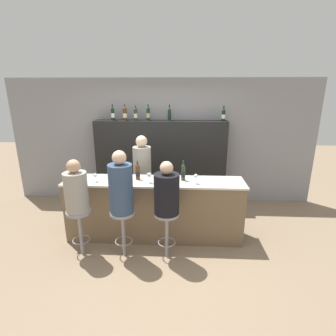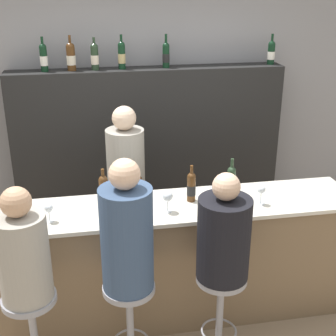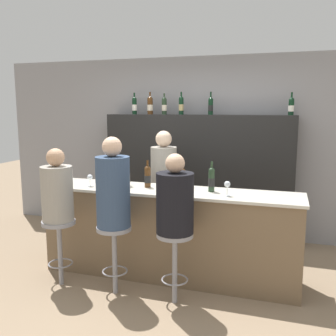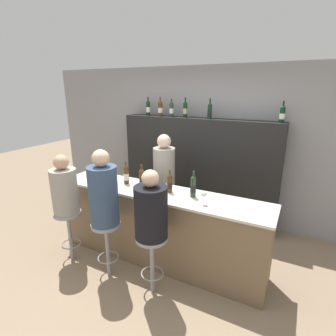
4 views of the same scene
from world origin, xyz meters
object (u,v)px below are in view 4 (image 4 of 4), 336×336
object	(u,v)px
wine_bottle_backbar_0	(148,108)
wine_bottle_backbar_5	(282,114)
wine_glass_1	(149,184)
bar_stool_left	(69,223)
wine_bottle_backbar_3	(185,109)
bartender	(164,188)
guest_seated_left	(64,189)
wine_bottle_counter_2	(170,183)
wine_bottle_backbar_1	(160,108)
wine_bottle_backbar_2	(172,109)
wine_bottle_backbar_4	(210,111)
guest_seated_right	(151,210)
wine_glass_0	(97,175)
wine_bottle_counter_1	(142,178)
guest_seated_middle	(103,193)
bar_stool_middle	(107,235)
bar_stool_right	(152,249)
wine_bottle_counter_3	(193,186)
wine_glass_2	(204,195)
wine_bottle_counter_0	(126,174)

from	to	relation	value
wine_bottle_backbar_0	wine_bottle_backbar_5	world-z (taller)	wine_bottle_backbar_0
wine_glass_1	bar_stool_left	xyz separation A→B (m)	(-0.98, -0.45, -0.57)
wine_bottle_backbar_3	bar_stool_left	xyz separation A→B (m)	(-0.80, -1.90, -1.36)
bar_stool_left	bartender	bearing A→B (deg)	59.35
guest_seated_left	bartender	xyz separation A→B (m)	(0.75, 1.26, -0.30)
wine_bottle_counter_2	wine_bottle_backbar_1	size ratio (longest dim) A/B	0.91
wine_bottle_backbar_2	wine_bottle_backbar_4	xyz separation A→B (m)	(0.67, 0.00, -0.00)
guest_seated_left	guest_seated_right	xyz separation A→B (m)	(1.27, 0.00, -0.01)
wine_bottle_backbar_2	wine_bottle_backbar_3	xyz separation A→B (m)	(0.25, 0.00, 0.01)
wine_glass_0	wine_bottle_counter_1	bearing A→B (deg)	12.99
wine_bottle_backbar_0	bar_stool_left	bearing A→B (deg)	-92.58
guest_seated_middle	guest_seated_right	world-z (taller)	guest_seated_middle
wine_bottle_counter_2	bar_stool_left	xyz separation A→B (m)	(-1.19, -0.59, -0.57)
wine_bottle_counter_1	wine_glass_1	size ratio (longest dim) A/B	1.86
bar_stool_middle	wine_bottle_backbar_2	bearing A→B (deg)	92.71
wine_bottle_backbar_5	bar_stool_right	bearing A→B (deg)	-117.88
wine_bottle_backbar_4	wine_bottle_counter_3	bearing A→B (deg)	-77.94
wine_bottle_backbar_4	guest_seated_middle	world-z (taller)	wine_bottle_backbar_4
guest_seated_middle	bartender	distance (m)	1.32
wine_bottle_counter_1	guest_seated_right	xyz separation A→B (m)	(0.49, -0.59, -0.09)
wine_bottle_backbar_1	bar_stool_middle	xyz separation A→B (m)	(0.31, -1.90, -1.36)
bar_stool_left	bar_stool_right	world-z (taller)	same
wine_bottle_backbar_0	guest_seated_right	distance (m)	2.41
wine_bottle_backbar_0	wine_glass_2	size ratio (longest dim) A/B	2.04
wine_bottle_backbar_5	wine_glass_0	xyz separation A→B (m)	(-2.14, -1.46, -0.80)
guest_seated_middle	bartender	size ratio (longest dim) A/B	0.56
wine_bottle_counter_3	wine_glass_2	bearing A→B (deg)	-37.94
bar_stool_middle	bar_stool_right	xyz separation A→B (m)	(0.63, 0.00, 0.00)
wine_bottle_counter_1	wine_bottle_backbar_2	bearing A→B (deg)	99.94
wine_bottle_backbar_4	wine_glass_0	bearing A→B (deg)	-126.66
wine_bottle_backbar_3	bar_stool_middle	bearing A→B (deg)	-94.84
wine_bottle_counter_1	bartender	distance (m)	0.77
wine_glass_1	bar_stool_middle	xyz separation A→B (m)	(-0.34, -0.45, -0.57)
wine_bottle_counter_0	wine_bottle_backbar_5	distance (m)	2.32
wine_bottle_counter_3	bar_stool_middle	size ratio (longest dim) A/B	0.46
wine_glass_2	bar_stool_right	world-z (taller)	wine_glass_2
wine_bottle_backbar_2	guest_seated_right	bearing A→B (deg)	-69.18
wine_bottle_counter_0	bartender	size ratio (longest dim) A/B	0.20
wine_bottle_backbar_2	wine_glass_0	bearing A→B (deg)	-105.79
bar_stool_right	wine_glass_0	bearing A→B (deg)	158.61
wine_glass_1	wine_glass_0	bearing A→B (deg)	180.00
wine_bottle_counter_0	guest_seated_right	world-z (taller)	guest_seated_right
wine_bottle_backbar_3	wine_bottle_backbar_4	distance (m)	0.42
wine_bottle_counter_3	wine_glass_0	distance (m)	1.37
guest_seated_left	bar_stool_middle	xyz separation A→B (m)	(0.64, 0.00, -0.49)
wine_bottle_counter_1	bar_stool_right	size ratio (longest dim) A/B	0.43
wine_glass_2	guest_seated_middle	bearing A→B (deg)	-157.08
wine_bottle_backbar_3	wine_bottle_counter_0	bearing A→B (deg)	-101.79
wine_bottle_backbar_3	wine_glass_0	xyz separation A→B (m)	(-0.66, -1.46, -0.82)
bar_stool_left	guest_seated_left	distance (m)	0.49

